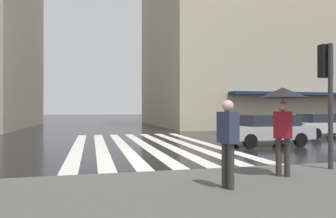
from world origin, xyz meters
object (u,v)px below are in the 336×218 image
car_white (323,125)px  pedestrian_far_down_pavement (228,136)px  pedestrian_in_red_jacket (283,104)px  car_silver (266,129)px  traffic_signal_post (327,79)px

car_white → pedestrian_far_down_pavement: bearing=133.3°
pedestrian_in_red_jacket → car_white: bearing=-44.0°
car_silver → pedestrian_far_down_pavement: (-7.48, 5.42, 0.38)m
car_white → traffic_signal_post: bearing=139.8°
traffic_signal_post → car_silver: (6.18, -2.05, -1.69)m
pedestrian_in_red_jacket → pedestrian_far_down_pavement: (-0.68, 1.66, -0.64)m
car_white → pedestrian_far_down_pavement: (-10.48, 11.12, 0.38)m
car_white → pedestrian_far_down_pavement: 15.28m
car_white → pedestrian_in_red_jacket: 13.66m
traffic_signal_post → pedestrian_far_down_pavement: traffic_signal_post is taller
car_silver → traffic_signal_post: bearing=161.6°
car_white → pedestrian_in_red_jacket: size_ratio=2.05×
pedestrian_in_red_jacket → car_silver: bearing=-29.0°
car_silver → pedestrian_far_down_pavement: pedestrian_far_down_pavement is taller
traffic_signal_post → pedestrian_in_red_jacket: (-0.61, 1.71, -0.67)m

